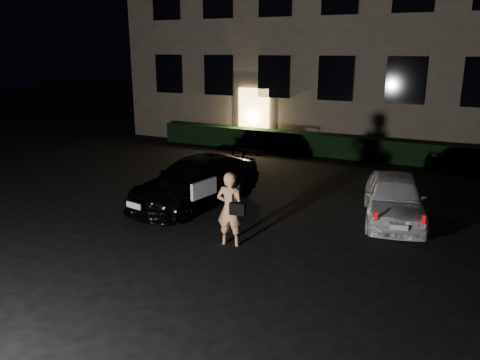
% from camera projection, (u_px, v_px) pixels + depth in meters
% --- Properties ---
extents(ground, '(80.00, 80.00, 0.00)m').
position_uv_depth(ground, '(188.00, 258.00, 9.57)').
color(ground, black).
rests_on(ground, ground).
extents(building, '(20.00, 8.11, 12.00)m').
position_uv_depth(building, '(363.00, 5.00, 20.91)').
color(building, brown).
rests_on(building, ground).
extents(hedge, '(15.00, 0.70, 0.85)m').
position_uv_depth(hedge, '(329.00, 145.00, 18.54)').
color(hedge, black).
rests_on(hedge, ground).
extents(sedan, '(2.50, 4.59, 1.26)m').
position_uv_depth(sedan, '(196.00, 181.00, 12.79)').
color(sedan, black).
rests_on(sedan, ground).
extents(hatch, '(2.06, 3.64, 1.17)m').
position_uv_depth(hatch, '(394.00, 198.00, 11.52)').
color(hatch, white).
rests_on(hatch, ground).
extents(man, '(0.72, 0.48, 1.64)m').
position_uv_depth(man, '(230.00, 209.00, 10.00)').
color(man, '#FFAC73').
rests_on(man, ground).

